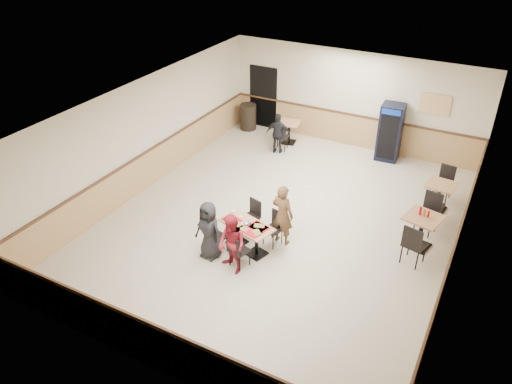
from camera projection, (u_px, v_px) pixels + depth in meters
The scene contains 20 objects.
ground at pixel (282, 222), 12.28m from camera, with size 10.00×10.00×0.00m, color beige.
room_shell at pixel (384, 173), 13.19m from camera, with size 10.00×10.00×10.00m.
main_table at pixel (247, 232), 11.14m from camera, with size 1.36×0.93×0.66m.
main_chairs at pixel (245, 232), 11.17m from camera, with size 1.45×1.69×0.84m.
diner_woman_left at pixel (209, 230), 10.78m from camera, with size 0.67×0.44×1.37m, color black.
diner_woman_right at pixel (232, 244), 10.36m from camera, with size 0.66×0.52×1.36m, color maroon.
diner_man_opposite at pixel (282, 214), 11.21m from camera, with size 0.54×0.35×1.48m, color brown.
lone_diner at pixel (278, 134), 15.22m from camera, with size 0.75×0.31×1.27m, color black.
tabletop_clutter at pixel (247, 225), 10.96m from camera, with size 1.14×0.66×0.12m.
side_table_near at pixel (422, 227), 11.15m from camera, with size 0.90×0.90×0.81m.
side_table_near_chair_south at pixel (415, 243), 10.68m from camera, with size 0.47×0.47×1.02m, color black, non-canonical shape.
side_table_near_chair_north at pixel (428, 214), 11.65m from camera, with size 0.47×0.47×1.02m, color black, non-canonical shape.
side_table_far at pixel (440, 193), 12.51m from camera, with size 0.76×0.76×0.74m.
side_table_far_chair_south at pixel (435, 205), 12.08m from camera, with size 0.43×0.43×0.93m, color black, non-canonical shape.
side_table_far_chair_north at pixel (444, 183), 12.97m from camera, with size 0.43×0.43×0.93m, color black, non-canonical shape.
condiment_caddy at pixel (424, 212), 11.02m from camera, with size 0.23×0.06×0.20m.
back_table at pixel (289, 129), 15.92m from camera, with size 0.77×0.77×0.71m.
back_table_chair_lone at pixel (281, 136), 15.50m from camera, with size 0.42×0.42×0.90m, color black, non-canonical shape.
pepsi_cooler at pixel (390, 132), 14.77m from camera, with size 0.69×0.70×1.72m.
trash_bin at pixel (248, 117), 16.88m from camera, with size 0.55×0.55×0.87m, color black.
Camera 1 is at (4.21, -9.25, 6.96)m, focal length 35.00 mm.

